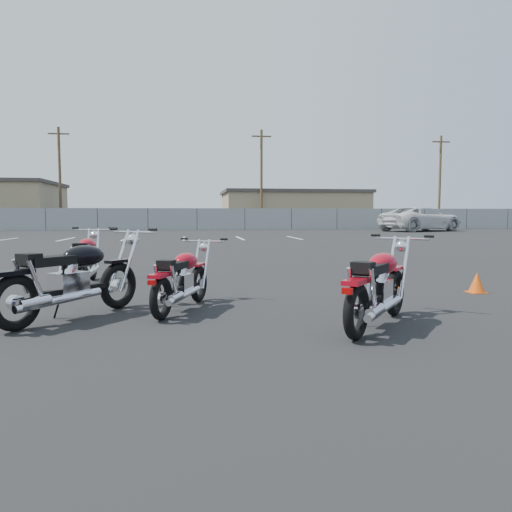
{
  "coord_description": "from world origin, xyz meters",
  "views": [
    {
      "loc": [
        -0.81,
        -6.75,
        1.27
      ],
      "look_at": [
        0.2,
        0.6,
        0.65
      ],
      "focal_mm": 35.0,
      "sensor_mm": 36.0,
      "label": 1
    }
  ],
  "objects": [
    {
      "name": "utility_pole_b",
      "position": [
        -12.0,
        40.0,
        4.69
      ],
      "size": [
        1.8,
        0.24,
        9.0
      ],
      "color": "#4A3422",
      "rests_on": "ground"
    },
    {
      "name": "utility_pole_d",
      "position": [
        24.0,
        40.0,
        4.69
      ],
      "size": [
        1.8,
        0.24,
        9.0
      ],
      "color": "#4A3422",
      "rests_on": "ground"
    },
    {
      "name": "tan_building_east",
      "position": [
        10.0,
        44.0,
        1.86
      ],
      "size": [
        14.4,
        9.4,
        3.7
      ],
      "color": "#907E5D",
      "rests_on": "ground"
    },
    {
      "name": "parking_line_stripes",
      "position": [
        -2.5,
        20.0,
        0.0
      ],
      "size": [
        15.12,
        4.0,
        0.01
      ],
      "color": "silver",
      "rests_on": "ground"
    },
    {
      "name": "motorcycle_rear_red",
      "position": [
        1.31,
        -1.43,
        0.46
      ],
      "size": [
        1.6,
        1.85,
        1.01
      ],
      "color": "black",
      "rests_on": "ground"
    },
    {
      "name": "motorcycle_front_red",
      "position": [
        -2.61,
        2.48,
        0.47
      ],
      "size": [
        0.81,
        2.09,
        1.02
      ],
      "color": "black",
      "rests_on": "ground"
    },
    {
      "name": "training_cone_near",
      "position": [
        3.84,
        0.72,
        0.17
      ],
      "size": [
        0.28,
        0.28,
        0.34
      ],
      "color": "#E14E0B",
      "rests_on": "ground"
    },
    {
      "name": "ground",
      "position": [
        0.0,
        0.0,
        0.0
      ],
      "size": [
        120.0,
        120.0,
        0.0
      ],
      "primitive_type": "plane",
      "color": "black",
      "rests_on": "ground"
    },
    {
      "name": "motorcycle_third_red",
      "position": [
        -0.89,
        -0.15,
        0.42
      ],
      "size": [
        1.06,
        1.85,
        0.92
      ],
      "color": "black",
      "rests_on": "ground"
    },
    {
      "name": "white_van",
      "position": [
        16.99,
        29.52,
        1.47
      ],
      "size": [
        5.72,
        8.36,
        2.95
      ],
      "primitive_type": "imported",
      "rotation": [
        0.0,
        0.0,
        1.94
      ],
      "color": "silver",
      "rests_on": "ground"
    },
    {
      "name": "motorcycle_second_black",
      "position": [
        -2.2,
        -0.51,
        0.49
      ],
      "size": [
        1.7,
        2.0,
        1.09
      ],
      "color": "black",
      "rests_on": "ground"
    },
    {
      "name": "chainlink_fence",
      "position": [
        -0.0,
        35.0,
        0.9
      ],
      "size": [
        80.06,
        0.06,
        1.8
      ],
      "color": "gray",
      "rests_on": "ground"
    },
    {
      "name": "utility_pole_c",
      "position": [
        6.0,
        39.0,
        4.69
      ],
      "size": [
        1.8,
        0.24,
        9.0
      ],
      "color": "#4A3422",
      "rests_on": "ground"
    }
  ]
}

